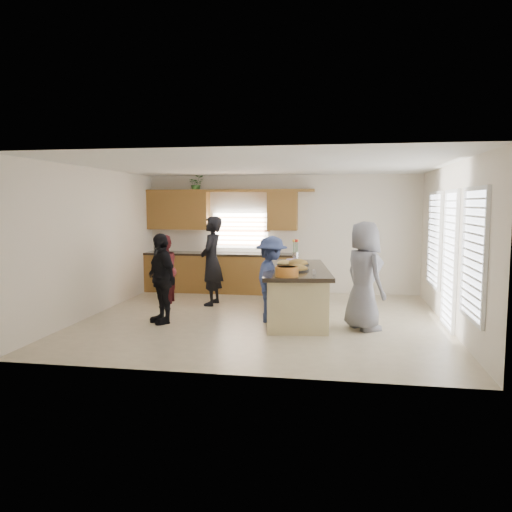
% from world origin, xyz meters
% --- Properties ---
extents(floor, '(6.50, 6.50, 0.00)m').
position_xyz_m(floor, '(0.00, 0.00, 0.00)').
color(floor, beige).
rests_on(floor, ground).
extents(room_shell, '(6.52, 6.02, 2.81)m').
position_xyz_m(room_shell, '(0.00, 0.00, 1.90)').
color(room_shell, silver).
rests_on(room_shell, ground).
extents(back_cabinetry, '(4.08, 0.66, 2.46)m').
position_xyz_m(back_cabinetry, '(-1.47, 2.73, 0.91)').
color(back_cabinetry, olive).
rests_on(back_cabinetry, ground).
extents(right_wall_glazing, '(0.06, 4.00, 2.25)m').
position_xyz_m(right_wall_glazing, '(3.22, -0.13, 1.34)').
color(right_wall_glazing, white).
rests_on(right_wall_glazing, ground).
extents(island, '(1.47, 2.82, 0.95)m').
position_xyz_m(island, '(0.59, 0.22, 0.45)').
color(island, tan).
rests_on(island, ground).
extents(platter_front, '(0.44, 0.44, 0.18)m').
position_xyz_m(platter_front, '(0.64, -0.20, 0.98)').
color(platter_front, black).
rests_on(platter_front, island).
extents(platter_mid, '(0.44, 0.44, 0.18)m').
position_xyz_m(platter_mid, '(0.60, 0.61, 0.98)').
color(platter_mid, black).
rests_on(platter_mid, island).
extents(platter_back, '(0.33, 0.33, 0.13)m').
position_xyz_m(platter_back, '(0.35, 0.61, 0.98)').
color(platter_back, black).
rests_on(platter_back, island).
extents(salad_bowl, '(0.38, 0.38, 0.16)m').
position_xyz_m(salad_bowl, '(0.55, -0.92, 1.04)').
color(salad_bowl, '#BD6D22').
rests_on(salad_bowl, island).
extents(clear_cup, '(0.07, 0.07, 0.09)m').
position_xyz_m(clear_cup, '(0.97, -0.61, 0.99)').
color(clear_cup, white).
rests_on(clear_cup, island).
extents(plate_stack, '(0.21, 0.21, 0.04)m').
position_xyz_m(plate_stack, '(0.41, 1.26, 0.97)').
color(plate_stack, '#AE87C5').
rests_on(plate_stack, island).
extents(flower_vase, '(0.14, 0.14, 0.44)m').
position_xyz_m(flower_vase, '(0.48, 1.41, 1.17)').
color(flower_vase, silver).
rests_on(flower_vase, island).
extents(potted_plant, '(0.45, 0.42, 0.40)m').
position_xyz_m(potted_plant, '(-2.04, 2.82, 2.60)').
color(potted_plant, '#376E2C').
rests_on(potted_plant, back_cabinetry).
extents(woman_left_back, '(0.48, 0.70, 1.86)m').
position_xyz_m(woman_left_back, '(-1.25, 1.18, 0.93)').
color(woman_left_back, black).
rests_on(woman_left_back, ground).
extents(woman_left_mid, '(0.67, 0.79, 1.47)m').
position_xyz_m(woman_left_mid, '(-2.29, 1.14, 0.73)').
color(woman_left_mid, maroon).
rests_on(woman_left_mid, ground).
extents(woman_left_front, '(0.94, 0.94, 1.60)m').
position_xyz_m(woman_left_front, '(-1.74, -0.51, 0.80)').
color(woman_left_front, black).
rests_on(woman_left_front, ground).
extents(woman_right_back, '(0.73, 1.08, 1.55)m').
position_xyz_m(woman_right_back, '(0.19, -0.13, 0.78)').
color(woman_right_back, navy).
rests_on(woman_right_back, ground).
extents(woman_right_front, '(0.96, 1.07, 1.83)m').
position_xyz_m(woman_right_front, '(1.80, -0.41, 0.92)').
color(woman_right_front, slate).
rests_on(woman_right_front, ground).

